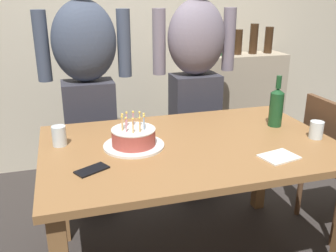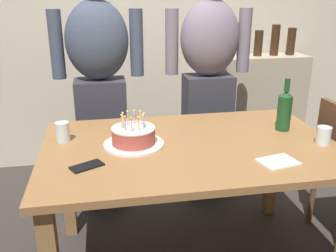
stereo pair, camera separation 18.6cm
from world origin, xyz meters
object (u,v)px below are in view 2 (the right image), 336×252
at_px(cell_phone, 87,166).
at_px(person_man_bearded, 100,86).
at_px(water_glass_far, 63,132).
at_px(wine_bottle, 284,110).
at_px(birthday_cake, 134,137).
at_px(napkin_stack, 278,162).
at_px(person_woman_cardigan, 208,82).
at_px(water_glass_near, 324,136).

distance_m(cell_phone, person_man_bearded, 0.98).
distance_m(water_glass_far, wine_bottle, 1.21).
relative_size(birthday_cake, napkin_stack, 1.82).
distance_m(birthday_cake, person_woman_cardigan, 0.97).
bearing_deg(birthday_cake, water_glass_far, 161.02).
bearing_deg(water_glass_near, napkin_stack, -152.94).
relative_size(napkin_stack, person_woman_cardigan, 0.10).
bearing_deg(wine_bottle, person_woman_cardigan, 109.93).
height_order(birthday_cake, person_man_bearded, person_man_bearded).
distance_m(water_glass_near, water_glass_far, 1.34).
distance_m(water_glass_far, person_man_bearded, 0.67).
xyz_separation_m(water_glass_near, water_glass_far, (-1.31, 0.28, 0.01)).
xyz_separation_m(birthday_cake, person_woman_cardigan, (0.61, 0.75, 0.09)).
xyz_separation_m(water_glass_near, napkin_stack, (-0.32, -0.17, -0.04)).
bearing_deg(person_man_bearded, person_woman_cardigan, -180.00).
xyz_separation_m(water_glass_far, napkin_stack, (0.99, -0.45, -0.05)).
relative_size(wine_bottle, person_woman_cardigan, 0.18).
xyz_separation_m(person_man_bearded, person_woman_cardigan, (0.76, 0.00, 0.00)).
distance_m(wine_bottle, napkin_stack, 0.47).
height_order(cell_phone, napkin_stack, same).
xyz_separation_m(napkin_stack, person_man_bearded, (-0.78, 1.07, 0.13)).
distance_m(birthday_cake, person_man_bearded, 0.77).
xyz_separation_m(cell_phone, person_woman_cardigan, (0.83, 0.96, 0.13)).
bearing_deg(person_man_bearded, water_glass_near, 140.69).
distance_m(water_glass_near, person_man_bearded, 1.44).
bearing_deg(wine_bottle, napkin_stack, -118.92).
xyz_separation_m(water_glass_near, person_man_bearded, (-1.11, 0.91, 0.09)).
distance_m(birthday_cake, water_glass_far, 0.38).
distance_m(birthday_cake, water_glass_near, 0.97).
height_order(water_glass_near, napkin_stack, water_glass_near).
distance_m(water_glass_near, napkin_stack, 0.37).
bearing_deg(cell_phone, wine_bottle, -13.30).
bearing_deg(person_man_bearded, birthday_cake, 101.72).
bearing_deg(person_woman_cardigan, water_glass_far, 33.19).
height_order(wine_bottle, person_man_bearded, person_man_bearded).
height_order(napkin_stack, person_man_bearded, person_man_bearded).
bearing_deg(water_glass_far, person_man_bearded, 72.31).
relative_size(birthday_cake, person_woman_cardigan, 0.18).
bearing_deg(napkin_stack, wine_bottle, 61.08).
height_order(birthday_cake, wine_bottle, wine_bottle).
bearing_deg(person_woman_cardigan, cell_phone, 49.14).
bearing_deg(wine_bottle, birthday_cake, -174.80).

